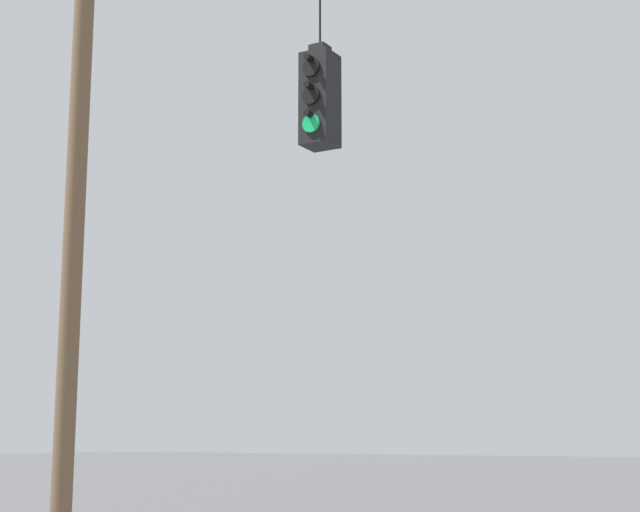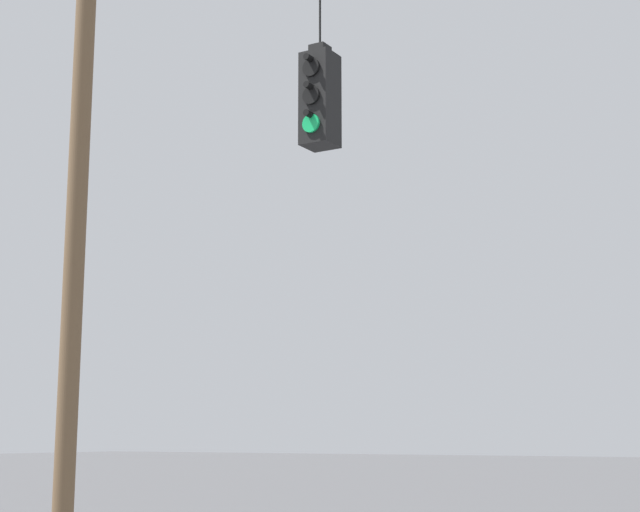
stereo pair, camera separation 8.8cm
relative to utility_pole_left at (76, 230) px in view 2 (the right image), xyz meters
name	(u,v)px [view 2 (the right image)]	position (x,y,z in m)	size (l,w,h in m)	color
utility_pole_left	(76,230)	(0.00, 0.00, 0.00)	(0.25, 0.25, 9.62)	brown
traffic_light_over_intersection	(320,97)	(3.51, 0.00, 1.08)	(0.34, 0.58, 3.50)	black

